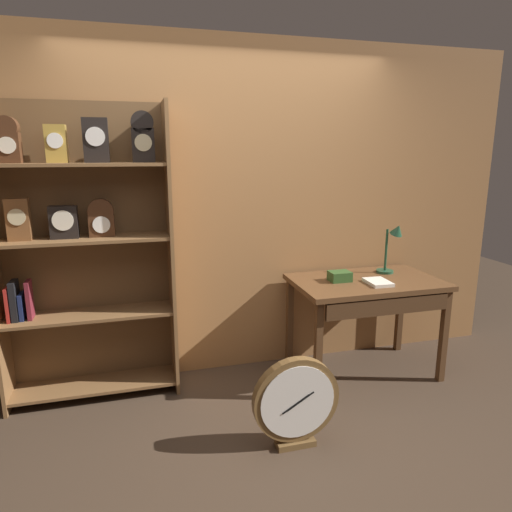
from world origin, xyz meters
name	(u,v)px	position (x,y,z in m)	size (l,w,h in m)	color
ground_plane	(281,463)	(0.00, 0.00, 0.00)	(10.00, 10.00, 0.00)	#3D2D21
back_wood_panel	(230,212)	(0.00, 1.31, 1.30)	(4.80, 0.05, 2.60)	#9E6B3D
bookshelf	(82,246)	(-1.09, 1.12, 1.12)	(1.19, 0.32, 2.10)	brown
workbench	(367,292)	(0.99, 0.87, 0.69)	(1.14, 0.70, 0.78)	brown
desk_lamp	(393,244)	(1.28, 1.02, 1.03)	(0.20, 0.19, 0.42)	#1E472D
toolbox_small	(340,276)	(0.77, 0.92, 0.82)	(0.16, 0.13, 0.08)	#2D5123
open_repair_manual	(378,282)	(1.02, 0.77, 0.79)	(0.16, 0.22, 0.03)	silver
round_clock_large	(296,402)	(0.13, 0.14, 0.29)	(0.54, 0.11, 0.58)	brown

